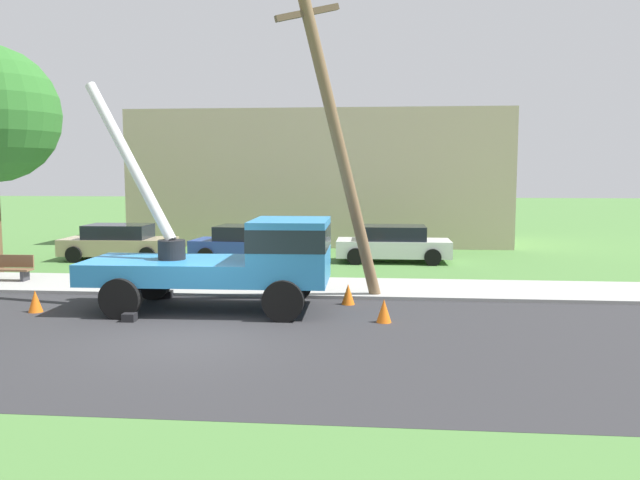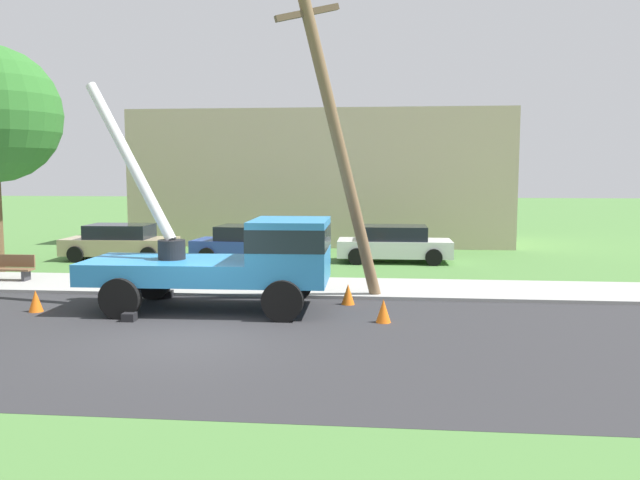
# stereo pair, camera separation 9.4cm
# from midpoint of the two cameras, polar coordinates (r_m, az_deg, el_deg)

# --- Properties ---
(ground_plane) EXTENTS (120.00, 120.00, 0.00)m
(ground_plane) POSITION_cam_midpoint_polar(r_m,az_deg,el_deg) (25.85, -3.90, -1.82)
(ground_plane) COLOR #477538
(road_asphalt) EXTENTS (80.00, 8.96, 0.01)m
(road_asphalt) POSITION_cam_midpoint_polar(r_m,az_deg,el_deg) (14.35, -11.65, -8.44)
(road_asphalt) COLOR #2B2B2D
(road_asphalt) RESTS_ON ground
(sidewalk_strip) EXTENTS (80.00, 3.11, 0.10)m
(sidewalk_strip) POSITION_cam_midpoint_polar(r_m,az_deg,el_deg) (20.06, -6.63, -4.04)
(sidewalk_strip) COLOR #9E9E99
(sidewalk_strip) RESTS_ON ground
(utility_truck) EXTENTS (6.81, 3.21, 5.98)m
(utility_truck) POSITION_cam_midpoint_polar(r_m,az_deg,el_deg) (16.72, -7.17, -1.38)
(utility_truck) COLOR #2D84C6
(utility_truck) RESTS_ON ground
(leaning_utility_pole) EXTENTS (2.86, 1.74, 8.76)m
(leaning_utility_pole) POSITION_cam_midpoint_polar(r_m,az_deg,el_deg) (17.66, 1.35, 9.11)
(leaning_utility_pole) COLOR brown
(leaning_utility_pole) RESTS_ON ground
(traffic_cone_ahead) EXTENTS (0.36, 0.36, 0.56)m
(traffic_cone_ahead) POSITION_cam_midpoint_polar(r_m,az_deg,el_deg) (15.48, 5.46, -6.21)
(traffic_cone_ahead) COLOR orange
(traffic_cone_ahead) RESTS_ON ground
(traffic_cone_behind) EXTENTS (0.36, 0.36, 0.56)m
(traffic_cone_behind) POSITION_cam_midpoint_polar(r_m,az_deg,el_deg) (18.04, -23.87, -4.94)
(traffic_cone_behind) COLOR orange
(traffic_cone_behind) RESTS_ON ground
(traffic_cone_curbside) EXTENTS (0.36, 0.36, 0.56)m
(traffic_cone_curbside) POSITION_cam_midpoint_polar(r_m,az_deg,el_deg) (17.44, 2.33, -4.78)
(traffic_cone_curbside) COLOR orange
(traffic_cone_curbside) RESTS_ON ground
(parked_sedan_tan) EXTENTS (4.45, 2.10, 1.42)m
(parked_sedan_tan) POSITION_cam_midpoint_polar(r_m,az_deg,el_deg) (27.18, -17.35, -0.18)
(parked_sedan_tan) COLOR tan
(parked_sedan_tan) RESTS_ON ground
(parked_sedan_blue) EXTENTS (4.55, 2.28, 1.42)m
(parked_sedan_blue) POSITION_cam_midpoint_polar(r_m,az_deg,el_deg) (25.50, -6.35, -0.34)
(parked_sedan_blue) COLOR #263F99
(parked_sedan_blue) RESTS_ON ground
(parked_sedan_white) EXTENTS (4.42, 2.05, 1.42)m
(parked_sedan_white) POSITION_cam_midpoint_polar(r_m,az_deg,el_deg) (25.52, 6.36, -0.34)
(parked_sedan_white) COLOR silver
(parked_sedan_white) RESTS_ON ground
(park_bench) EXTENTS (1.60, 0.45, 0.90)m
(park_bench) POSITION_cam_midpoint_polar(r_m,az_deg,el_deg) (22.91, -25.85, -2.30)
(park_bench) COLOR brown
(park_bench) RESTS_ON ground
(lowrise_building_backdrop) EXTENTS (18.00, 6.00, 6.40)m
(lowrise_building_backdrop) POSITION_cam_midpoint_polar(r_m,az_deg,el_deg) (32.72, 0.02, 5.50)
(lowrise_building_backdrop) COLOR #C6B293
(lowrise_building_backdrop) RESTS_ON ground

